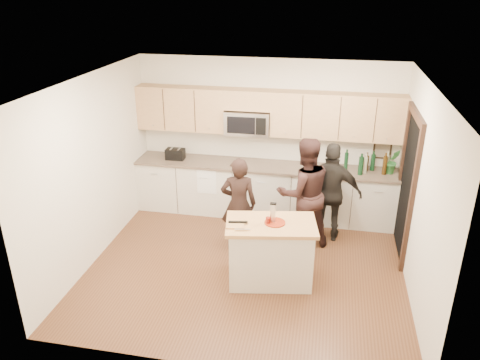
% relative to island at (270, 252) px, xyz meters
% --- Properties ---
extents(floor, '(4.50, 4.50, 0.00)m').
position_rel_island_xyz_m(floor, '(-0.38, 0.28, -0.45)').
color(floor, brown).
rests_on(floor, ground).
extents(room_shell, '(4.52, 4.02, 2.71)m').
position_rel_island_xyz_m(room_shell, '(-0.38, 0.28, 1.28)').
color(room_shell, beige).
rests_on(room_shell, ground).
extents(back_cabinetry, '(4.50, 0.66, 0.94)m').
position_rel_island_xyz_m(back_cabinetry, '(-0.38, 1.97, 0.02)').
color(back_cabinetry, beige).
rests_on(back_cabinetry, ground).
extents(upper_cabinetry, '(4.50, 0.33, 0.75)m').
position_rel_island_xyz_m(upper_cabinetry, '(-0.35, 2.12, 1.39)').
color(upper_cabinetry, tan).
rests_on(upper_cabinetry, ground).
extents(microwave, '(0.76, 0.41, 0.40)m').
position_rel_island_xyz_m(microwave, '(-0.69, 2.08, 1.20)').
color(microwave, silver).
rests_on(microwave, ground).
extents(doorway, '(0.06, 1.25, 2.20)m').
position_rel_island_xyz_m(doorway, '(1.85, 1.18, 0.70)').
color(doorway, black).
rests_on(doorway, ground).
extents(framed_picture, '(0.30, 0.03, 0.38)m').
position_rel_island_xyz_m(framed_picture, '(1.57, 2.27, 0.83)').
color(framed_picture, black).
rests_on(framed_picture, ground).
extents(dish_towel, '(0.34, 0.60, 0.48)m').
position_rel_island_xyz_m(dish_towel, '(-1.33, 1.79, 0.35)').
color(dish_towel, white).
rests_on(dish_towel, ground).
extents(island, '(1.30, 0.89, 0.90)m').
position_rel_island_xyz_m(island, '(0.00, 0.00, 0.00)').
color(island, beige).
rests_on(island, ground).
extents(red_plate, '(0.28, 0.28, 0.02)m').
position_rel_island_xyz_m(red_plate, '(0.05, 0.01, 0.45)').
color(red_plate, maroon).
rests_on(red_plate, island).
extents(box_grater, '(0.08, 0.05, 0.27)m').
position_rel_island_xyz_m(box_grater, '(0.02, 0.03, 0.60)').
color(box_grater, silver).
rests_on(box_grater, red_plate).
extents(drink_glass, '(0.06, 0.06, 0.10)m').
position_rel_island_xyz_m(drink_glass, '(-0.04, -0.03, 0.49)').
color(drink_glass, maroon).
rests_on(drink_glass, island).
extents(cutting_board, '(0.26, 0.19, 0.02)m').
position_rel_island_xyz_m(cutting_board, '(-0.45, -0.18, 0.46)').
color(cutting_board, '#B4804B').
rests_on(cutting_board, island).
extents(tongs, '(0.26, 0.08, 0.02)m').
position_rel_island_xyz_m(tongs, '(-0.43, -0.11, 0.47)').
color(tongs, black).
rests_on(tongs, cutting_board).
extents(knife, '(0.21, 0.06, 0.01)m').
position_rel_island_xyz_m(knife, '(-0.33, -0.27, 0.47)').
color(knife, silver).
rests_on(knife, cutting_board).
extents(toaster, '(0.32, 0.19, 0.19)m').
position_rel_island_xyz_m(toaster, '(-1.97, 1.95, 0.58)').
color(toaster, black).
rests_on(toaster, back_cabinetry).
extents(bottle_cluster, '(0.73, 0.31, 0.37)m').
position_rel_island_xyz_m(bottle_cluster, '(1.35, 1.98, 0.66)').
color(bottle_cluster, black).
rests_on(bottle_cluster, back_cabinetry).
extents(orchid, '(0.26, 0.23, 0.42)m').
position_rel_island_xyz_m(orchid, '(1.72, 2.00, 0.69)').
color(orchid, '#2C6F31').
rests_on(orchid, back_cabinetry).
extents(woman_left, '(0.59, 0.44, 1.49)m').
position_rel_island_xyz_m(woman_left, '(-0.60, 0.78, 0.29)').
color(woman_left, black).
rests_on(woman_left, ground).
extents(woman_center, '(1.05, 0.94, 1.76)m').
position_rel_island_xyz_m(woman_center, '(0.36, 1.08, 0.43)').
color(woman_center, black).
rests_on(woman_center, ground).
extents(woman_right, '(0.98, 0.48, 1.61)m').
position_rel_island_xyz_m(woman_right, '(0.77, 1.33, 0.35)').
color(woman_right, black).
rests_on(woman_right, ground).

